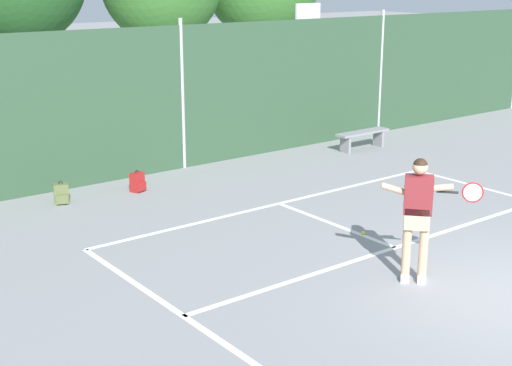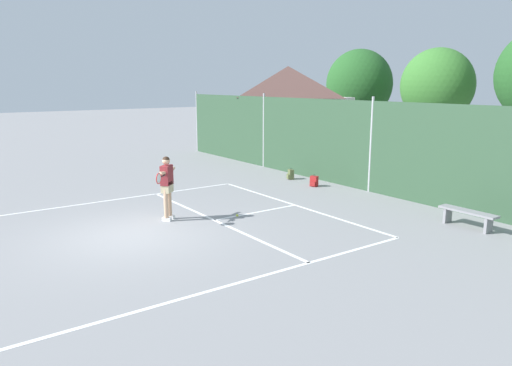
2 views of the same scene
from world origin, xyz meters
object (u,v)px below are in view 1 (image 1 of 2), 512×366
Objects in this scene: basketball_hoop at (306,47)px; tennis_ball at (363,233)px; courtside_bench at (363,136)px; tennis_player at (418,209)px; backpack_olive at (61,194)px; backpack_red at (138,182)px.

basketball_hoop is 9.80m from tennis_ball.
courtside_bench reaches higher than tennis_ball.
tennis_player reaches higher than backpack_olive.
backpack_olive is 8.01m from courtside_bench.
courtside_bench is at bearing -2.39° from backpack_olive.
tennis_ball is 0.14× the size of backpack_red.
basketball_hoop is at bearing 54.84° from tennis_ball.
tennis_player is 8.38m from courtside_bench.
tennis_ball is 5.05m from backpack_red.
tennis_player is 4.01× the size of backpack_olive.
backpack_red is 0.29× the size of courtside_bench.
tennis_player reaches higher than tennis_ball.
tennis_ball is at bearing 65.97° from tennis_player.
courtside_bench is (-0.91, -3.27, -1.95)m from basketball_hoop.
backpack_olive is at bearing 111.26° from tennis_player.
tennis_ball is 0.14× the size of backpack_olive.
basketball_hoop reaches higher than courtside_bench.
backpack_olive is (-8.91, -2.93, -2.12)m from basketball_hoop.
tennis_player is 4.01× the size of backpack_red.
basketball_hoop is at bearing 74.42° from courtside_bench.
basketball_hoop reaches higher than backpack_olive.
tennis_ball is (-5.49, -7.79, -2.28)m from basketball_hoop.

